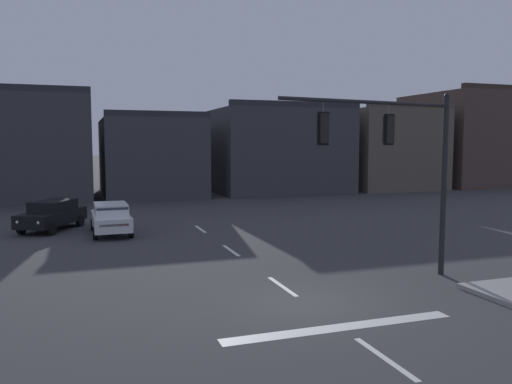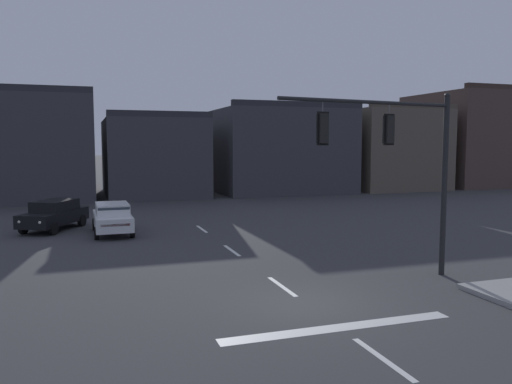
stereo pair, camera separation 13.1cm
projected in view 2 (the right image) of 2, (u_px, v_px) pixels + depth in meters
The scene contains 7 objects.
ground_plane at pixel (307, 304), 14.98m from camera, with size 400.00×400.00×0.00m, color #353538.
stop_bar_paint at pixel (339, 327), 13.10m from camera, with size 6.40×0.50×0.01m, color silver.
lane_centreline at pixel (282, 286), 16.87m from camera, with size 0.16×26.40×0.01m.
signal_mast_near_side at pixel (402, 152), 17.10m from camera, with size 6.77×1.09×6.45m.
car_lot_nearside at pixel (54, 214), 27.89m from camera, with size 3.68×4.73×1.61m.
car_lot_middle at pixel (112, 218), 26.61m from camera, with size 1.96×4.48×1.61m.
building_row at pixel (272, 148), 50.53m from camera, with size 57.47×13.04×10.66m.
Camera 2 is at (-6.08, -13.36, 4.69)m, focal length 36.01 mm.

